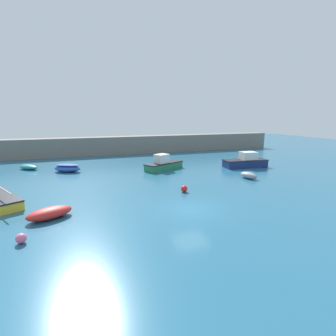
{
  "coord_description": "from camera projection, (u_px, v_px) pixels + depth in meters",
  "views": [
    {
      "loc": [
        -7.56,
        -16.28,
        6.67
      ],
      "look_at": [
        1.83,
        9.95,
        0.98
      ],
      "focal_mm": 28.0,
      "sensor_mm": 36.0,
      "label": 1
    }
  ],
  "objects": [
    {
      "name": "cabin_cruiser_white",
      "position": [
        163.0,
        164.0,
        32.4
      ],
      "size": [
        5.43,
        3.85,
        1.93
      ],
      "rotation": [
        0.0,
        0.0,
        0.46
      ],
      "color": "#287A4C",
      "rests_on": "ground_plane"
    },
    {
      "name": "mooring_buoy_red",
      "position": [
        184.0,
        189.0,
        22.98
      ],
      "size": [
        0.58,
        0.58,
        0.58
      ],
      "primitive_type": "sphere",
      "color": "red",
      "rests_on": "ground_plane"
    },
    {
      "name": "mooring_buoy_pink",
      "position": [
        21.0,
        238.0,
        13.79
      ],
      "size": [
        0.55,
        0.55,
        0.55
      ],
      "primitive_type": "sphere",
      "color": "#EA668C",
      "rests_on": "ground_plane"
    },
    {
      "name": "harbor_breakwater",
      "position": [
        121.0,
        145.0,
        45.26
      ],
      "size": [
        58.37,
        2.55,
        2.99
      ],
      "primitive_type": "cube",
      "color": "slate",
      "rests_on": "ground_plane"
    },
    {
      "name": "dinghy_near_pier",
      "position": [
        249.0,
        175.0,
        27.8
      ],
      "size": [
        1.42,
        2.18,
        0.69
      ],
      "rotation": [
        0.0,
        0.0,
        1.82
      ],
      "color": "gray",
      "rests_on": "ground_plane"
    },
    {
      "name": "ground_plane",
      "position": [
        191.0,
        210.0,
        18.87
      ],
      "size": [
        120.0,
        120.0,
        0.2
      ],
      "primitive_type": "cube",
      "color": "#235B7A"
    },
    {
      "name": "motorboat_grey_hull",
      "position": [
        246.0,
        162.0,
        33.84
      ],
      "size": [
        5.77,
        2.54,
        1.97
      ],
      "rotation": [
        0.0,
        0.0,
        3.05
      ],
      "color": "navy",
      "rests_on": "ground_plane"
    },
    {
      "name": "rowboat_white_midwater",
      "position": [
        50.0,
        213.0,
        17.07
      ],
      "size": [
        3.21,
        2.44,
        0.75
      ],
      "rotation": [
        0.0,
        0.0,
        0.43
      ],
      "color": "red",
      "rests_on": "ground_plane"
    },
    {
      "name": "rowboat_with_red_cover",
      "position": [
        67.0,
        168.0,
        31.07
      ],
      "size": [
        3.54,
        2.86,
        0.94
      ],
      "rotation": [
        0.0,
        0.0,
        2.64
      ],
      "color": "#2D56B7",
      "rests_on": "ground_plane"
    },
    {
      "name": "open_tender_yellow",
      "position": [
        29.0,
        167.0,
        32.43
      ],
      "size": [
        2.78,
        2.76,
        0.6
      ],
      "rotation": [
        0.0,
        0.0,
        2.36
      ],
      "color": "teal",
      "rests_on": "ground_plane"
    }
  ]
}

